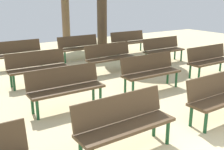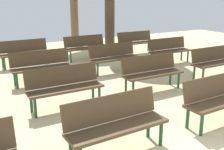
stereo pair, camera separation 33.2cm
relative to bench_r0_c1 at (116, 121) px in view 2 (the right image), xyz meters
The scene contains 11 objects.
bench_r0_c1 is the anchor object (origin of this frame).
bench_r0_c2 2.21m from the bench_r0_c1, ahead, with size 1.61×0.51×0.87m.
bench_r1_c1 2.03m from the bench_r0_c1, 91.31° to the left, with size 1.60×0.49×0.87m.
bench_r1_c2 3.00m from the bench_r0_c1, 41.76° to the left, with size 1.61×0.51×0.87m.
bench_r1_c3 4.96m from the bench_r0_c1, 23.78° to the left, with size 1.60×0.48×0.87m.
bench_r2_c1 3.99m from the bench_r0_c1, 89.81° to the left, with size 1.61×0.50×0.87m.
bench_r2_c2 4.59m from the bench_r0_c1, 59.96° to the left, with size 1.61×0.51×0.87m.
bench_r2_c3 6.06m from the bench_r0_c1, 41.18° to the left, with size 1.60×0.48×0.87m.
bench_r3_c1 6.09m from the bench_r0_c1, 89.56° to the left, with size 1.61×0.50×0.87m.
bench_r3_c2 6.43m from the bench_r0_c1, 69.30° to the left, with size 1.60×0.50×0.87m.
bench_r3_c3 7.57m from the bench_r0_c1, 52.87° to the left, with size 1.61×0.51×0.87m.
Camera 2 is at (-3.02, -1.60, 2.31)m, focal length 43.88 mm.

